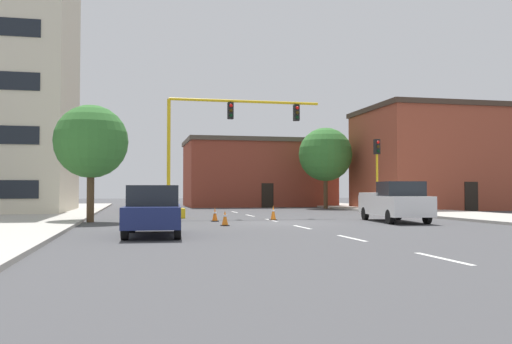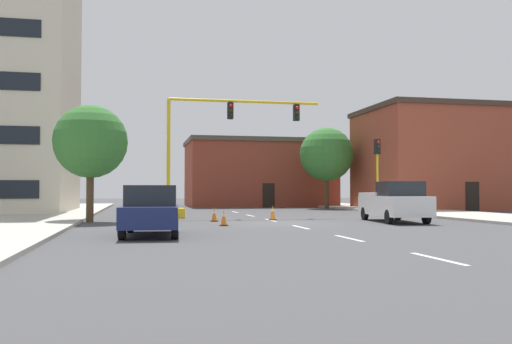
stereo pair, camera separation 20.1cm
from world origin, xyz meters
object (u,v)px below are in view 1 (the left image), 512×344
object	(u,v)px
traffic_cone_roadside_b	(273,213)
sedan_navy_near_left	(153,210)
traffic_cone_roadside_a	(225,218)
traffic_signal_gantry	(191,178)
pickup_truck_white	(395,202)
tree_right_far	(325,155)
tree_left_near	(91,142)
traffic_cone_roadside_c	(215,215)
traffic_light_pole_right	(377,159)

from	to	relation	value
traffic_cone_roadside_b	sedan_navy_near_left	bearing A→B (deg)	-126.61
traffic_cone_roadside_a	traffic_cone_roadside_b	size ratio (longest dim) A/B	0.89
traffic_signal_gantry	pickup_truck_white	world-z (taller)	traffic_signal_gantry
traffic_cone_roadside_b	tree_right_far	bearing A→B (deg)	62.22
traffic_cone_roadside_a	tree_left_near	bearing A→B (deg)	146.00
traffic_signal_gantry	tree_left_near	bearing A→B (deg)	-148.59
traffic_signal_gantry	tree_left_near	size ratio (longest dim) A/B	1.68
pickup_truck_white	sedan_navy_near_left	xyz separation A→B (m)	(-11.94, -5.83, -0.09)
sedan_navy_near_left	traffic_cone_roadside_a	size ratio (longest dim) A/B	6.60
tree_right_far	traffic_cone_roadside_c	bearing A→B (deg)	-124.77
tree_right_far	traffic_cone_roadside_b	size ratio (longest dim) A/B	8.77
traffic_cone_roadside_b	tree_left_near	bearing A→B (deg)	179.56
tree_right_far	traffic_cone_roadside_b	world-z (taller)	tree_right_far
traffic_signal_gantry	traffic_cone_roadside_b	size ratio (longest dim) A/B	12.33
pickup_truck_white	sedan_navy_near_left	size ratio (longest dim) A/B	1.21
tree_left_near	tree_right_far	xyz separation A→B (m)	(18.02, 16.61, 0.67)
traffic_signal_gantry	traffic_cone_roadside_c	distance (m)	4.36
sedan_navy_near_left	traffic_cone_roadside_a	world-z (taller)	sedan_navy_near_left
traffic_cone_roadside_b	traffic_cone_roadside_c	distance (m)	3.21
tree_right_far	traffic_cone_roadside_c	world-z (taller)	tree_right_far
tree_right_far	pickup_truck_white	size ratio (longest dim) A/B	1.24
traffic_signal_gantry	traffic_cone_roadside_a	bearing A→B (deg)	-83.85
sedan_navy_near_left	traffic_cone_roadside_b	size ratio (longest dim) A/B	5.85
traffic_cone_roadside_c	sedan_navy_near_left	bearing A→B (deg)	-111.98
traffic_light_pole_right	tree_left_near	bearing A→B (deg)	-166.08
pickup_truck_white	traffic_cone_roadside_b	distance (m)	6.21
tree_right_far	sedan_navy_near_left	world-z (taller)	tree_right_far
traffic_signal_gantry	traffic_cone_roadside_b	xyz separation A→B (m)	(3.98, -3.28, -1.90)
tree_left_near	traffic_cone_roadside_c	world-z (taller)	tree_left_near
sedan_navy_near_left	traffic_signal_gantry	bearing A→B (deg)	78.34
tree_right_far	traffic_signal_gantry	bearing A→B (deg)	-133.62
tree_right_far	traffic_cone_roadside_b	bearing A→B (deg)	-117.78
tree_left_near	tree_right_far	size ratio (longest dim) A/B	0.83
tree_right_far	sedan_navy_near_left	distance (m)	29.82
traffic_signal_gantry	traffic_cone_roadside_a	xyz separation A→B (m)	(0.78, -7.28, -1.94)
tree_right_far	traffic_cone_roadside_b	xyz separation A→B (m)	(-8.79, -16.68, -4.23)
pickup_truck_white	tree_left_near	bearing A→B (deg)	168.78
tree_right_far	tree_left_near	bearing A→B (deg)	-137.34
traffic_light_pole_right	pickup_truck_white	xyz separation A→B (m)	(-2.37, -7.16, -2.55)
tree_left_near	traffic_cone_roadside_a	xyz separation A→B (m)	(6.04, -4.07, -3.61)
traffic_cone_roadside_b	traffic_light_pole_right	bearing A→B (deg)	28.74
pickup_truck_white	traffic_light_pole_right	bearing A→B (deg)	71.68
sedan_navy_near_left	traffic_cone_roadside_c	world-z (taller)	sedan_navy_near_left
traffic_cone_roadside_a	traffic_light_pole_right	bearing A→B (deg)	36.93
traffic_light_pole_right	traffic_cone_roadside_b	distance (m)	9.50
tree_left_near	traffic_cone_roadside_a	world-z (taller)	tree_left_near
sedan_navy_near_left	traffic_cone_roadside_a	bearing A→B (deg)	55.21
tree_left_near	traffic_light_pole_right	bearing A→B (deg)	13.92
traffic_signal_gantry	pickup_truck_white	size ratio (longest dim) A/B	1.75
traffic_light_pole_right	tree_left_near	distance (m)	17.62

